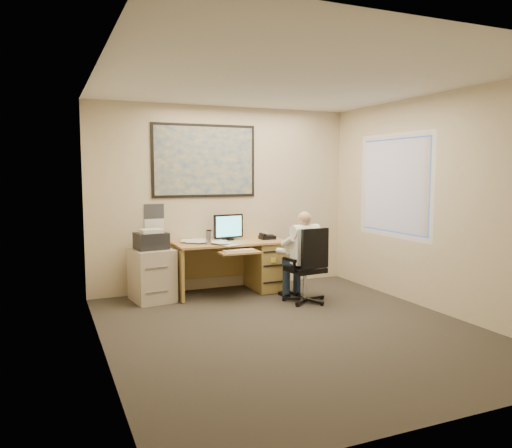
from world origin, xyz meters
name	(u,v)px	position (x,y,z in m)	size (l,w,h in m)	color
room_shell	(293,208)	(0.00, 0.00, 1.35)	(4.00, 4.50, 2.70)	#332E27
desk	(250,261)	(0.28, 1.90, 0.44)	(1.60, 0.97, 1.12)	tan
world_map	(205,161)	(-0.30, 2.23, 1.90)	(1.56, 0.03, 1.06)	#1E4C93
wall_calendar	(154,219)	(-1.05, 2.24, 1.08)	(0.28, 0.01, 0.42)	white
window_blinds	(394,186)	(1.97, 0.80, 1.55)	(0.06, 1.40, 1.30)	beige
filing_cabinet	(152,270)	(-1.17, 1.88, 0.42)	(0.58, 0.67, 0.98)	#C1B19C
office_chair	(306,281)	(0.70, 0.95, 0.30)	(0.66, 0.66, 1.02)	black
person	(304,257)	(0.70, 1.03, 0.61)	(0.49, 0.70, 1.22)	white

